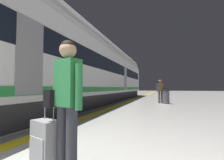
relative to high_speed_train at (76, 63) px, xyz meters
The scene contains 8 objects.
safety_line_strip 4.09m from the high_speed_train, 51.66° to the left, with size 0.36×80.00×0.01m, color yellow.
tactile_edge_band 3.96m from the high_speed_train, 55.76° to the left, with size 0.52×80.00×0.01m, color slate.
high_speed_train is the anchor object (origin of this frame).
traveller_foreground 7.47m from the high_speed_train, 60.54° to the right, with size 0.56×0.33×1.70m.
rolling_suitcase_foreground 7.47m from the high_speed_train, 62.84° to the right, with size 0.43×0.33×1.03m.
passenger_near 6.01m from the high_speed_train, 39.30° to the left, with size 0.52×0.38×1.69m.
suitcase_near 6.33m from the high_speed_train, 35.95° to the left, with size 0.44×0.35×1.04m.
waste_bin 6.28m from the high_speed_train, 35.03° to the left, with size 0.46×0.46×0.91m.
Camera 1 is at (1.87, -0.74, 1.08)m, focal length 26.19 mm.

